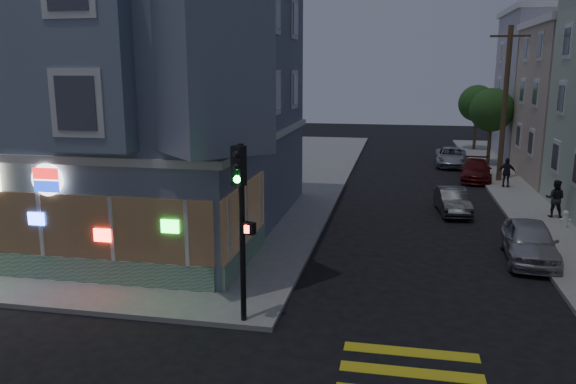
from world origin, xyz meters
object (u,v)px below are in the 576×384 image
(parked_car_a, at_px, (530,241))
(parked_car_b, at_px, (452,201))
(utility_pole, at_px, (505,102))
(pedestrian_b, at_px, (507,173))
(parked_car_d, at_px, (452,157))
(parked_car_c, at_px, (476,170))
(traffic_signal, at_px, (241,205))
(pedestrian_a, at_px, (555,199))
(street_tree_near, at_px, (492,110))
(fire_hydrant, at_px, (565,218))
(street_tree_far, at_px, (477,103))

(parked_car_a, xyz_separation_m, parked_car_b, (-2.10, 6.45, -0.12))
(utility_pole, height_order, parked_car_a, utility_pole)
(pedestrian_b, bearing_deg, parked_car_b, 72.38)
(parked_car_a, bearing_deg, parked_car_d, 96.28)
(parked_car_d, bearing_deg, parked_car_c, -76.88)
(parked_car_b, distance_m, traffic_signal, 15.25)
(traffic_signal, bearing_deg, parked_car_d, 97.49)
(parked_car_c, bearing_deg, pedestrian_a, -69.54)
(street_tree_near, xyz_separation_m, pedestrian_b, (-0.14, -8.10, -2.96))
(parked_car_c, distance_m, parked_car_d, 5.30)
(utility_pole, xyz_separation_m, parked_car_b, (-3.40, -8.27, -4.20))
(parked_car_b, distance_m, parked_car_c, 8.89)
(pedestrian_a, bearing_deg, parked_car_a, 86.93)
(parked_car_c, distance_m, fire_hydrant, 11.04)
(street_tree_near, relative_size, street_tree_far, 1.00)
(utility_pole, relative_size, parked_car_b, 2.47)
(pedestrian_a, bearing_deg, fire_hydrant, 107.69)
(street_tree_far, bearing_deg, pedestrian_b, -90.51)
(parked_car_a, distance_m, fire_hydrant, 4.88)
(pedestrian_a, height_order, parked_car_a, pedestrian_a)
(pedestrian_b, xyz_separation_m, parked_car_b, (-3.46, -6.17, -0.38))
(traffic_signal, bearing_deg, parked_car_b, 87.46)
(utility_pole, bearing_deg, parked_car_d, 112.56)
(pedestrian_b, bearing_deg, parked_car_c, -49.62)
(pedestrian_b, relative_size, fire_hydrant, 2.22)
(street_tree_near, relative_size, parked_car_d, 1.13)
(parked_car_b, bearing_deg, parked_car_a, -77.36)
(street_tree_far, xyz_separation_m, parked_car_b, (-3.60, -22.27, -3.33))
(street_tree_near, xyz_separation_m, fire_hydrant, (0.80, -16.42, -3.39))
(parked_car_b, height_order, traffic_signal, traffic_signal)
(street_tree_near, height_order, parked_car_a, street_tree_near)
(pedestrian_b, xyz_separation_m, traffic_signal, (-9.88, -19.72, 2.36))
(utility_pole, height_order, pedestrian_a, utility_pole)
(fire_hydrant, bearing_deg, parked_car_c, 102.03)
(street_tree_near, bearing_deg, fire_hydrant, -87.21)
(pedestrian_a, bearing_deg, parked_car_c, -58.02)
(street_tree_far, relative_size, traffic_signal, 1.13)
(pedestrian_a, distance_m, parked_car_b, 4.43)
(parked_car_c, bearing_deg, parked_car_b, -97.50)
(parked_car_c, xyz_separation_m, traffic_signal, (-8.53, -22.19, 2.70))
(street_tree_near, bearing_deg, pedestrian_a, -86.87)
(parked_car_a, bearing_deg, pedestrian_a, 72.66)
(utility_pole, distance_m, parked_car_a, 15.33)
(parked_car_d, height_order, fire_hydrant, parked_car_d)
(utility_pole, height_order, parked_car_b, utility_pole)
(street_tree_far, bearing_deg, fire_hydrant, -88.12)
(street_tree_far, height_order, parked_car_b, street_tree_far)
(pedestrian_b, xyz_separation_m, parked_car_c, (-1.36, 2.47, -0.34))
(parked_car_a, bearing_deg, parked_car_c, 93.42)
(pedestrian_b, relative_size, parked_car_b, 0.45)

